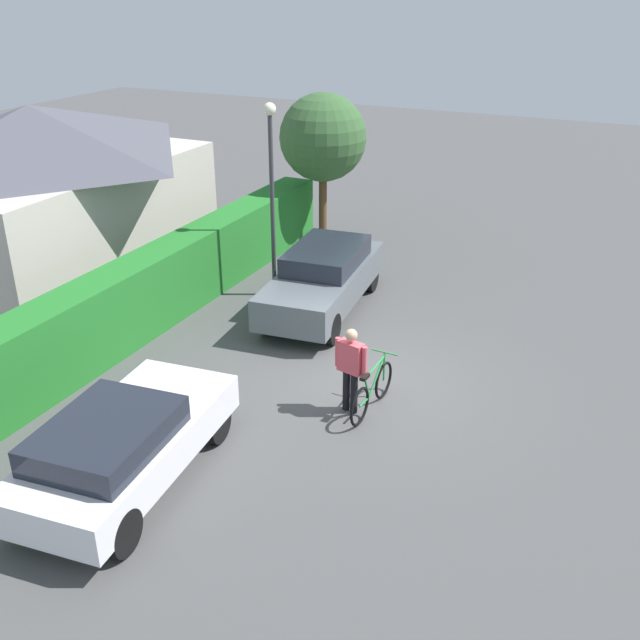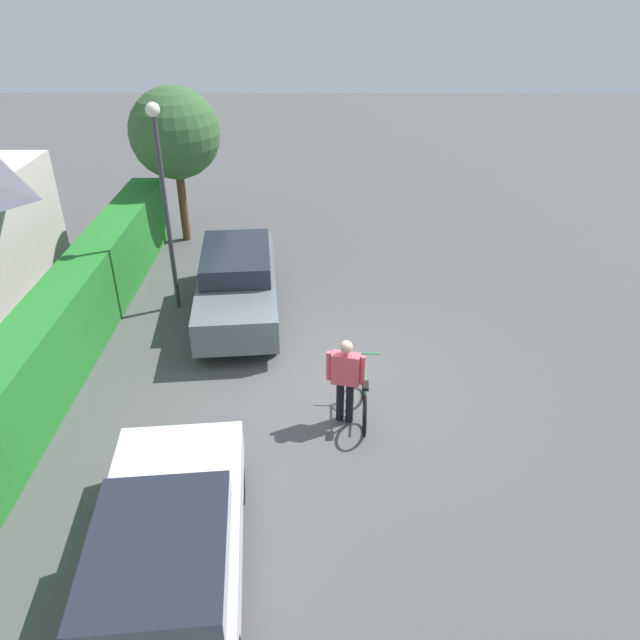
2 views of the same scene
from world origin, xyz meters
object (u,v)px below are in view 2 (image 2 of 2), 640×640
at_px(bicycle, 364,396).
at_px(parked_car_near, 166,553).
at_px(person_rider, 345,376).
at_px(tree_kerbside, 175,134).
at_px(street_lamp, 163,184).
at_px(parked_car_far, 237,282).

bearing_deg(bicycle, parked_car_near, 143.76).
bearing_deg(person_rider, tree_kerbside, 28.08).
height_order(parked_car_near, bicycle, parked_car_near).
bearing_deg(bicycle, person_rider, 117.76).
bearing_deg(street_lamp, parked_car_near, -168.83).
bearing_deg(street_lamp, bicycle, -133.63).
relative_size(parked_car_far, bicycle, 2.67).
height_order(bicycle, tree_kerbside, tree_kerbside).
xyz_separation_m(parked_car_near, parked_car_far, (6.99, 0.02, 0.07)).
bearing_deg(bicycle, parked_car_far, 36.26).
height_order(parked_car_near, person_rider, person_rider).
bearing_deg(parked_car_near, person_rider, -33.83).
distance_m(bicycle, street_lamp, 6.06).
distance_m(parked_car_far, person_rider, 4.31).
relative_size(parked_car_near, bicycle, 2.45).
bearing_deg(tree_kerbside, bicycle, -149.49).
relative_size(bicycle, person_rider, 1.07).
bearing_deg(parked_car_far, tree_kerbside, 25.20).
relative_size(parked_car_near, parked_car_far, 0.92).
distance_m(parked_car_near, person_rider, 3.99).
height_order(parked_car_far, bicycle, parked_car_far).
bearing_deg(tree_kerbside, parked_car_far, -154.80).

